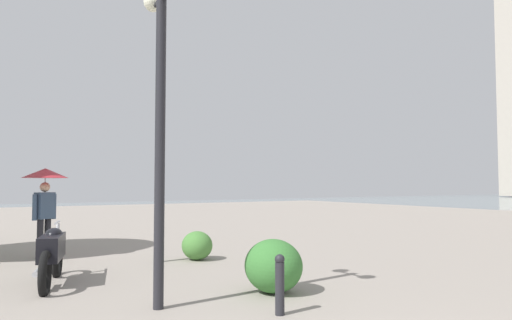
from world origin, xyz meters
TOP-DOWN VIEW (x-y plane):
  - lamppost at (4.73, 0.51)m, footprint 0.98×0.28m
  - motorcycle at (7.13, 1.52)m, footprint 2.13×0.70m
  - pedestrian at (10.22, 1.28)m, footprint 1.00×1.00m
  - bollard_near at (3.64, -0.73)m, footprint 0.13×0.13m
  - bollard_mid at (8.33, -0.75)m, footprint 0.13×0.13m
  - shrub_low at (8.16, -1.59)m, footprint 0.74×0.66m
  - shrub_round at (4.70, -1.32)m, footprint 0.97×0.87m

SIDE VIEW (x-z plane):
  - shrub_low at x=8.16m, z-range 0.00..0.63m
  - bollard_near at x=3.64m, z-range 0.02..0.79m
  - shrub_round at x=4.70m, z-range 0.00..0.82m
  - bollard_mid at x=8.33m, z-range 0.02..0.84m
  - motorcycle at x=7.13m, z-range -0.03..1.03m
  - pedestrian at x=10.22m, z-range 0.59..2.62m
  - lamppost at x=4.73m, z-range 0.70..5.15m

